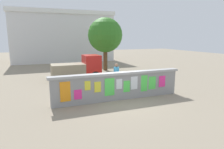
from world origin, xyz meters
The scene contains 9 objects.
ground centered at (0.00, 8.00, 0.00)m, with size 60.00×60.00×0.00m, color gray.
poster_wall centered at (0.00, 0.00, 0.74)m, with size 7.03×0.42×1.44m.
auto_rickshaw_truck centered at (-0.91, 5.54, 0.90)m, with size 3.61×1.52×1.85m.
motorcycle centered at (1.93, 3.23, 0.46)m, with size 1.90×0.56×0.87m.
bicycle_near centered at (-1.53, 1.58, 0.36)m, with size 1.71×0.44×0.95m.
bicycle_far centered at (2.23, 1.16, 0.36)m, with size 1.70×0.44×0.95m.
person_walking centered at (0.67, 1.95, 0.99)m, with size 0.37×0.37×1.62m.
tree_roadside centered at (2.44, 9.04, 3.37)m, with size 3.29×3.29×5.03m.
building_background centered at (-0.26, 19.23, 3.26)m, with size 13.02×6.72×6.49m.
Camera 1 is at (-3.93, -9.12, 3.21)m, focal length 31.79 mm.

